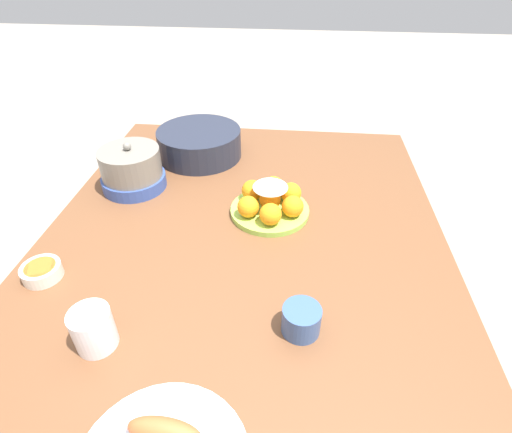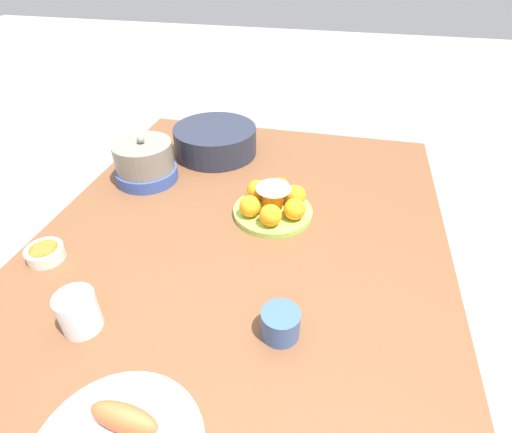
{
  "view_description": "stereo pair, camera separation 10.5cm",
  "coord_description": "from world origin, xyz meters",
  "px_view_note": "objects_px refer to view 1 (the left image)",
  "views": [
    {
      "loc": [
        -0.77,
        -0.12,
        1.37
      ],
      "look_at": [
        0.07,
        -0.03,
        0.74
      ],
      "focal_mm": 28.0,
      "sensor_mm": 36.0,
      "label": 1
    },
    {
      "loc": [
        -0.75,
        -0.22,
        1.37
      ],
      "look_at": [
        0.07,
        -0.03,
        0.74
      ],
      "focal_mm": 28.0,
      "sensor_mm": 36.0,
      "label": 2
    }
  ],
  "objects_px": {
    "cake_plate": "(271,202)",
    "cup_far": "(93,329)",
    "serving_bowl": "(199,142)",
    "dining_table": "(242,267)",
    "warming_pot": "(132,169)",
    "cup_near": "(301,320)",
    "sauce_bowl": "(42,271)"
  },
  "relations": [
    {
      "from": "warming_pot",
      "to": "cup_near",
      "type": "bearing_deg",
      "value": -133.53
    },
    {
      "from": "cake_plate",
      "to": "cup_near",
      "type": "height_order",
      "value": "cake_plate"
    },
    {
      "from": "cake_plate",
      "to": "cup_far",
      "type": "xyz_separation_m",
      "value": [
        -0.47,
        0.3,
        0.01
      ]
    },
    {
      "from": "dining_table",
      "to": "serving_bowl",
      "type": "distance_m",
      "value": 0.53
    },
    {
      "from": "sauce_bowl",
      "to": "cup_near",
      "type": "xyz_separation_m",
      "value": [
        -0.09,
        -0.6,
        0.01
      ]
    },
    {
      "from": "dining_table",
      "to": "warming_pot",
      "type": "distance_m",
      "value": 0.46
    },
    {
      "from": "cup_near",
      "to": "cup_far",
      "type": "xyz_separation_m",
      "value": [
        -0.07,
        0.39,
        0.01
      ]
    },
    {
      "from": "cake_plate",
      "to": "dining_table",
      "type": "bearing_deg",
      "value": 156.7
    },
    {
      "from": "serving_bowl",
      "to": "cup_far",
      "type": "relative_size",
      "value": 3.27
    },
    {
      "from": "serving_bowl",
      "to": "cup_far",
      "type": "height_order",
      "value": "serving_bowl"
    },
    {
      "from": "serving_bowl",
      "to": "cup_near",
      "type": "relative_size",
      "value": 3.66
    },
    {
      "from": "cake_plate",
      "to": "warming_pot",
      "type": "distance_m",
      "value": 0.44
    },
    {
      "from": "sauce_bowl",
      "to": "cup_far",
      "type": "distance_m",
      "value": 0.26
    },
    {
      "from": "dining_table",
      "to": "cup_near",
      "type": "height_order",
      "value": "cup_near"
    },
    {
      "from": "serving_bowl",
      "to": "cup_far",
      "type": "distance_m",
      "value": 0.79
    },
    {
      "from": "dining_table",
      "to": "serving_bowl",
      "type": "height_order",
      "value": "serving_bowl"
    },
    {
      "from": "sauce_bowl",
      "to": "warming_pot",
      "type": "height_order",
      "value": "warming_pot"
    },
    {
      "from": "sauce_bowl",
      "to": "cup_near",
      "type": "relative_size",
      "value": 1.14
    },
    {
      "from": "cup_near",
      "to": "serving_bowl",
      "type": "bearing_deg",
      "value": 26.72
    },
    {
      "from": "dining_table",
      "to": "serving_bowl",
      "type": "relative_size",
      "value": 4.98
    },
    {
      "from": "dining_table",
      "to": "cup_near",
      "type": "xyz_separation_m",
      "value": [
        -0.25,
        -0.15,
        0.11
      ]
    },
    {
      "from": "dining_table",
      "to": "sauce_bowl",
      "type": "distance_m",
      "value": 0.48
    },
    {
      "from": "serving_bowl",
      "to": "cup_near",
      "type": "xyz_separation_m",
      "value": [
        -0.71,
        -0.36,
        -0.02
      ]
    },
    {
      "from": "cake_plate",
      "to": "cup_near",
      "type": "distance_m",
      "value": 0.41
    },
    {
      "from": "serving_bowl",
      "to": "warming_pot",
      "type": "bearing_deg",
      "value": 144.06
    },
    {
      "from": "sauce_bowl",
      "to": "cake_plate",
      "type": "bearing_deg",
      "value": -58.89
    },
    {
      "from": "dining_table",
      "to": "warming_pot",
      "type": "bearing_deg",
      "value": 55.95
    },
    {
      "from": "dining_table",
      "to": "cup_near",
      "type": "relative_size",
      "value": 18.22
    },
    {
      "from": "sauce_bowl",
      "to": "warming_pot",
      "type": "bearing_deg",
      "value": -10.98
    },
    {
      "from": "dining_table",
      "to": "cake_plate",
      "type": "height_order",
      "value": "cake_plate"
    },
    {
      "from": "cup_near",
      "to": "dining_table",
      "type": "bearing_deg",
      "value": 32.05
    },
    {
      "from": "dining_table",
      "to": "serving_bowl",
      "type": "xyz_separation_m",
      "value": [
        0.47,
        0.2,
        0.13
      ]
    }
  ]
}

